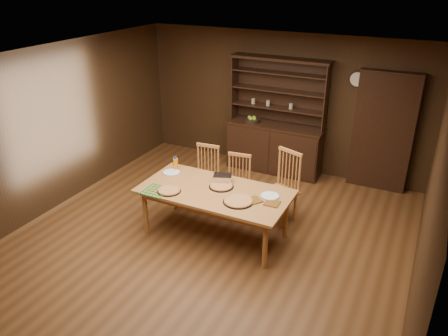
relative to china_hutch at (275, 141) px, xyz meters
The scene contains 20 objects.
floor 2.82m from the china_hutch, 89.99° to the right, with size 6.00×6.00×0.00m, color brown.
room_shell 2.92m from the china_hutch, 89.99° to the right, with size 6.00×6.00×6.00m.
china_hutch is the anchor object (origin of this frame).
doorway 1.96m from the china_hutch, ahead, with size 1.00×0.18×2.10m, color black.
wall_clock 1.89m from the china_hutch, ahead, with size 0.30×0.05×0.30m.
dining_table 2.55m from the china_hutch, 89.37° to the right, with size 2.15×1.08×0.75m.
chair_left 1.81m from the china_hutch, 108.14° to the right, with size 0.45×0.43×1.02m.
chair_center 1.73m from the china_hutch, 89.61° to the right, with size 0.44×0.42×0.97m.
chair_right 1.81m from the china_hutch, 65.15° to the right, with size 0.59×0.58×1.14m.
pizza_left 2.92m from the china_hutch, 100.55° to the right, with size 0.34×0.34×0.04m.
pizza_right 2.76m from the china_hutch, 80.16° to the right, with size 0.42×0.42×0.04m.
pizza_center 2.42m from the china_hutch, 88.45° to the right, with size 0.36×0.36×0.04m.
cooling_rack 3.03m from the china_hutch, 103.60° to the right, with size 0.33×0.33×0.02m, color #0B9A3D, non-canonical shape.
plate_left 2.48m from the china_hutch, 109.83° to the right, with size 0.28×0.28×0.02m.
plate_right 2.50m from the china_hutch, 71.41° to the right, with size 0.27×0.27×0.02m.
foil_dish 2.26m from the china_hutch, 89.95° to the right, with size 0.27×0.19×0.11m, color silver.
juice_bottle 2.37m from the china_hutch, 110.99° to the right, with size 0.07×0.07×0.22m.
pot_holder_a 2.70m from the china_hutch, 70.61° to the right, with size 0.19×0.19×0.01m, color #A61713.
pot_holder_b 2.67m from the china_hutch, 76.05° to the right, with size 0.20×0.20×0.01m, color #A61713.
fruit_bowl 0.60m from the china_hutch, behind, with size 0.30×0.30×0.12m.
Camera 1 is at (2.59, -4.66, 3.65)m, focal length 35.00 mm.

